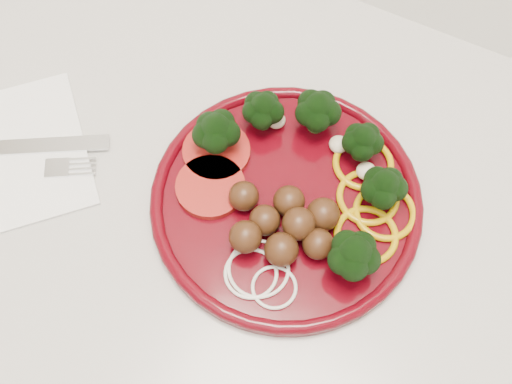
% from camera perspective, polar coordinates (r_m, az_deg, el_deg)
% --- Properties ---
extents(counter, '(2.40, 0.60, 0.90)m').
position_cam_1_polar(counter, '(1.09, 8.63, -14.86)').
color(counter, beige).
rests_on(counter, ground).
extents(plate, '(0.28, 0.28, 0.06)m').
position_cam_1_polar(plate, '(0.66, 3.42, 0.10)').
color(plate, '#42030A').
rests_on(plate, counter).
extents(napkin, '(0.25, 0.25, 0.00)m').
position_cam_1_polar(napkin, '(0.75, -21.64, 2.85)').
color(napkin, white).
rests_on(napkin, counter).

